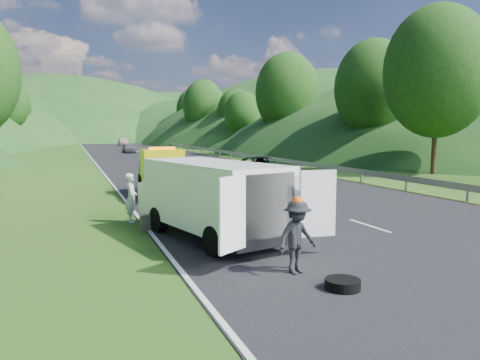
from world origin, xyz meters
name	(u,v)px	position (x,y,z in m)	size (l,w,h in m)	color
ground	(261,221)	(0.00, 0.00, 0.00)	(320.00, 320.00, 0.00)	#38661E
road_surface	(153,156)	(3.00, 40.00, 0.01)	(14.00, 200.00, 0.02)	black
guardrail	(188,151)	(10.30, 52.50, 0.00)	(0.06, 140.00, 1.52)	gray
tree_line_right	(250,147)	(23.00, 60.00, 0.00)	(14.00, 140.00, 14.00)	#2B5318
hills_backdrop	(112,139)	(6.50, 134.70, 0.00)	(201.00, 288.60, 44.00)	#2D5B23
tow_truck	(167,173)	(-1.87, 7.11, 1.13)	(2.09, 5.38, 2.30)	black
white_van	(210,195)	(-2.38, -1.84, 1.27)	(4.16, 6.76, 2.24)	black
woman	(132,223)	(-4.23, 1.31, 0.00)	(0.61, 0.44, 1.67)	silver
child	(224,225)	(-1.42, -0.24, 0.00)	(0.44, 0.35, 0.91)	#D1B86F
worker	(297,274)	(-1.54, -5.71, 0.00)	(1.05, 0.60, 1.62)	black
suitcase	(145,223)	(-4.00, -0.21, 0.26)	(0.32, 0.18, 0.51)	#5A5B44
spare_tire	(342,290)	(-1.16, -6.95, 0.00)	(0.71, 0.71, 0.20)	black
passing_suv	(262,181)	(4.94, 11.72, 0.00)	(2.39, 5.18, 1.44)	black
dist_car_a	(129,153)	(1.32, 48.52, 0.00)	(1.54, 3.83, 1.31)	#46474B
dist_car_b	(123,146)	(3.61, 76.98, 0.00)	(1.47, 4.22, 1.39)	#7A515C
dist_car_c	(111,143)	(2.81, 94.89, 0.00)	(1.84, 4.53, 1.31)	#A6535E
dist_car_d	(120,142)	(5.83, 105.42, 0.00)	(1.54, 3.83, 1.31)	#944F74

